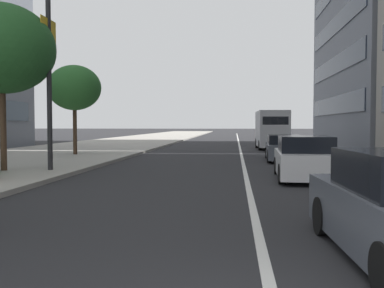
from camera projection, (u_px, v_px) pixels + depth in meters
name	position (u px, v px, depth m)	size (l,w,h in m)	color
sidewalk_right_plaza	(95.00, 147.00, 33.76)	(160.00, 10.20, 0.15)	#A39E93
lane_centre_stripe	(239.00, 146.00, 37.64)	(110.00, 0.16, 0.01)	silver
car_lead_in_lane	(304.00, 159.00, 14.38)	(4.23, 1.98, 1.43)	silver
car_far_down_avenue	(285.00, 148.00, 21.87)	(4.64, 2.00, 1.29)	#4C515B
delivery_van_ahead	(272.00, 129.00, 32.09)	(5.12, 2.21, 2.81)	#B7B7BC
street_lamp_with_banners	(58.00, 26.00, 15.73)	(1.26, 2.63, 8.71)	#232326
street_tree_near_plaza_corner	(2.00, 49.00, 15.58)	(3.77, 3.77, 5.98)	#473323
street_tree_far_plaza	(74.00, 88.00, 24.26)	(2.95, 2.95, 4.97)	#473323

